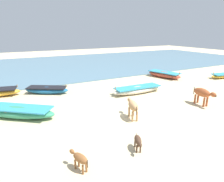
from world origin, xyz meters
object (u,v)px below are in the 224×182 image
(fishing_boat_0, at_px, (17,111))
(calf_near_brown, at_px, (80,158))
(fishing_boat_1, at_px, (164,74))
(fishing_boat_2, at_px, (137,89))
(calf_far_dark, at_px, (138,141))
(cow_adult_tan, at_px, (133,106))
(cow_second_adult_rust, at_px, (203,93))
(fishing_boat_3, at_px, (47,90))

(fishing_boat_0, relative_size, calf_near_brown, 4.41)
(fishing_boat_0, height_order, calf_near_brown, fishing_boat_0)
(fishing_boat_1, distance_m, fishing_boat_2, 6.10)
(fishing_boat_1, bearing_deg, calf_far_dark, -61.89)
(cow_adult_tan, relative_size, cow_second_adult_rust, 0.89)
(fishing_boat_0, height_order, calf_far_dark, fishing_boat_0)
(fishing_boat_1, xyz_separation_m, cow_adult_tan, (-8.10, -6.51, 0.38))
(calf_near_brown, height_order, calf_far_dark, calf_near_brown)
(fishing_boat_1, height_order, fishing_boat_2, fishing_boat_1)
(fishing_boat_3, height_order, cow_second_adult_rust, cow_second_adult_rust)
(fishing_boat_2, xyz_separation_m, cow_adult_tan, (-2.79, -3.51, 0.42))
(calf_far_dark, height_order, cow_second_adult_rust, cow_second_adult_rust)
(calf_far_dark, bearing_deg, calf_near_brown, -65.47)
(calf_far_dark, xyz_separation_m, cow_second_adult_rust, (6.33, 2.13, 0.36))
(fishing_boat_1, xyz_separation_m, calf_near_brown, (-11.90, -9.05, 0.13))
(fishing_boat_1, bearing_deg, fishing_boat_3, -105.97)
(calf_near_brown, bearing_deg, fishing_boat_2, -66.51)
(calf_far_dark, distance_m, cow_second_adult_rust, 6.69)
(fishing_boat_1, distance_m, cow_adult_tan, 10.40)
(fishing_boat_0, distance_m, cow_second_adult_rust, 10.78)
(fishing_boat_2, height_order, fishing_boat_3, fishing_boat_2)
(calf_near_brown, height_order, cow_second_adult_rust, cow_second_adult_rust)
(cow_adult_tan, xyz_separation_m, calf_near_brown, (-3.80, -2.55, -0.26))
(fishing_boat_2, height_order, calf_far_dark, fishing_boat_2)
(cow_adult_tan, bearing_deg, fishing_boat_1, -34.18)
(cow_adult_tan, bearing_deg, fishing_boat_3, 42.31)
(fishing_boat_0, xyz_separation_m, cow_adult_tan, (5.33, -3.07, 0.39))
(fishing_boat_1, xyz_separation_m, cow_second_adult_rust, (-3.23, -6.90, 0.45))
(fishing_boat_0, relative_size, calf_far_dark, 4.79)
(cow_adult_tan, height_order, cow_second_adult_rust, cow_second_adult_rust)
(fishing_boat_0, distance_m, fishing_boat_1, 13.87)
(fishing_boat_1, xyz_separation_m, fishing_boat_3, (-11.24, 0.14, -0.04))
(fishing_boat_2, height_order, cow_second_adult_rust, cow_second_adult_rust)
(fishing_boat_0, height_order, fishing_boat_3, fishing_boat_0)
(calf_near_brown, bearing_deg, fishing_boat_3, -23.28)
(fishing_boat_3, height_order, cow_adult_tan, cow_adult_tan)
(cow_adult_tan, bearing_deg, calf_near_brown, 140.94)
(calf_far_dark, relative_size, cow_second_adult_rust, 0.51)
(fishing_boat_3, relative_size, calf_far_dark, 3.82)
(calf_far_dark, bearing_deg, cow_adult_tan, 173.95)
(fishing_boat_0, bearing_deg, calf_far_dark, 163.24)
(fishing_boat_1, relative_size, calf_far_dark, 4.37)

